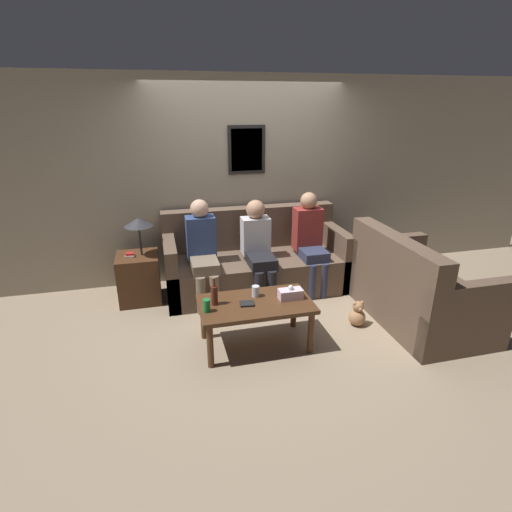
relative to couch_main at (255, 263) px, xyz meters
name	(u,v)px	position (x,y,z in m)	size (l,w,h in m)	color
ground_plane	(267,306)	(0.00, -0.57, -0.33)	(16.00, 16.00, 0.00)	gray
wall_back	(246,181)	(0.00, 0.49, 0.97)	(9.00, 0.08, 2.60)	#9E937F
couch_main	(255,263)	(0.00, 0.00, 0.00)	(2.26, 0.94, 0.99)	brown
couch_side	(416,292)	(1.49, -1.25, 0.00)	(0.94, 1.53, 0.99)	brown
coffee_table	(256,308)	(-0.32, -1.31, 0.08)	(1.08, 0.62, 0.47)	#4C2D19
side_table_with_lamp	(139,274)	(-1.44, -0.03, 0.01)	(0.48, 0.48, 1.03)	#4C2D19
wine_bottle	(214,295)	(-0.71, -1.26, 0.24)	(0.07, 0.07, 0.27)	#562319
drinking_glass	(256,291)	(-0.29, -1.19, 0.20)	(0.08, 0.08, 0.11)	silver
book_stack	(247,304)	(-0.41, -1.34, 0.15)	(0.15, 0.13, 0.02)	black
soda_can	(207,306)	(-0.80, -1.38, 0.20)	(0.07, 0.07, 0.12)	#197A38
tissue_box	(290,294)	(0.03, -1.32, 0.19)	(0.23, 0.12, 0.15)	silver
person_left	(203,248)	(-0.69, -0.20, 0.33)	(0.34, 0.63, 1.22)	#756651
person_middle	(258,245)	(-0.02, -0.22, 0.32)	(0.34, 0.65, 1.18)	black
person_right	(310,239)	(0.66, -0.20, 0.34)	(0.34, 0.58, 1.23)	#2D334C
teddy_bear	(357,315)	(0.84, -1.21, -0.21)	(0.18, 0.18, 0.28)	#A87A51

